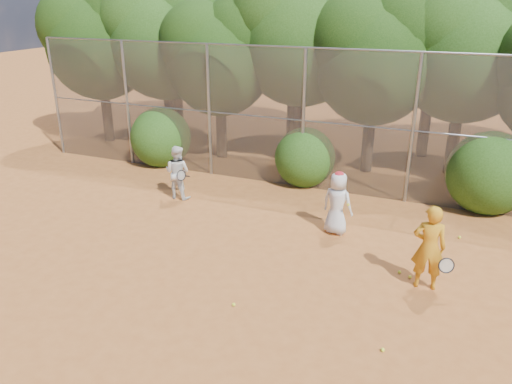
% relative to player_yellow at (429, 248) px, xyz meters
% --- Properties ---
extents(ground, '(80.00, 80.00, 0.00)m').
position_rel_player_yellow_xyz_m(ground, '(-2.89, -1.68, -0.86)').
color(ground, '#A15724').
rests_on(ground, ground).
extents(fence_back, '(20.05, 0.09, 4.03)m').
position_rel_player_yellow_xyz_m(fence_back, '(-3.01, 4.32, 1.20)').
color(fence_back, gray).
rests_on(fence_back, ground).
extents(tree_0, '(4.38, 3.81, 6.00)m').
position_rel_player_yellow_xyz_m(tree_0, '(-12.34, 6.36, 3.07)').
color(tree_0, black).
rests_on(tree_0, ground).
extents(tree_1, '(4.64, 4.03, 6.35)m').
position_rel_player_yellow_xyz_m(tree_1, '(-9.83, 6.86, 3.31)').
color(tree_1, black).
rests_on(tree_1, ground).
extents(tree_2, '(3.99, 3.47, 5.47)m').
position_rel_player_yellow_xyz_m(tree_2, '(-7.34, 6.16, 2.73)').
color(tree_2, black).
rests_on(tree_2, ground).
extents(tree_3, '(4.89, 4.26, 6.70)m').
position_rel_player_yellow_xyz_m(tree_3, '(-4.83, 7.16, 3.54)').
color(tree_3, black).
rests_on(tree_3, ground).
extents(tree_4, '(4.19, 3.64, 5.73)m').
position_rel_player_yellow_xyz_m(tree_4, '(-2.34, 6.56, 2.90)').
color(tree_4, black).
rests_on(tree_4, ground).
extents(tree_5, '(4.51, 3.92, 6.17)m').
position_rel_player_yellow_xyz_m(tree_5, '(0.16, 7.36, 3.19)').
color(tree_5, black).
rests_on(tree_5, ground).
extents(tree_9, '(4.83, 4.20, 6.62)m').
position_rel_player_yellow_xyz_m(tree_9, '(-10.83, 9.16, 3.48)').
color(tree_9, black).
rests_on(tree_9, ground).
extents(tree_10, '(5.15, 4.48, 7.06)m').
position_rel_player_yellow_xyz_m(tree_10, '(-5.83, 9.37, 3.77)').
color(tree_10, black).
rests_on(tree_10, ground).
extents(tree_11, '(4.64, 4.03, 6.35)m').
position_rel_player_yellow_xyz_m(tree_11, '(-0.83, 8.96, 3.31)').
color(tree_11, black).
rests_on(tree_11, ground).
extents(bush_0, '(2.00, 2.00, 2.00)m').
position_rel_player_yellow_xyz_m(bush_0, '(-8.89, 4.62, 0.14)').
color(bush_0, '#1F4511').
rests_on(bush_0, ground).
extents(bush_1, '(1.80, 1.80, 1.80)m').
position_rel_player_yellow_xyz_m(bush_1, '(-3.89, 4.62, 0.04)').
color(bush_1, '#1F4511').
rests_on(bush_1, ground).
extents(bush_2, '(2.20, 2.20, 2.20)m').
position_rel_player_yellow_xyz_m(bush_2, '(1.11, 4.62, 0.24)').
color(bush_2, '#1F4511').
rests_on(bush_2, ground).
extents(player_yellow, '(0.84, 0.53, 1.72)m').
position_rel_player_yellow_xyz_m(player_yellow, '(0.00, 0.00, 0.00)').
color(player_yellow, orange).
rests_on(player_yellow, ground).
extents(player_teen, '(0.83, 0.63, 1.55)m').
position_rel_player_yellow_xyz_m(player_teen, '(-2.18, 1.69, -0.09)').
color(player_teen, silver).
rests_on(player_teen, ground).
extents(player_white, '(0.84, 0.69, 1.51)m').
position_rel_player_yellow_xyz_m(player_white, '(-6.81, 2.17, -0.10)').
color(player_white, silver).
rests_on(player_white, ground).
extents(ball_0, '(0.07, 0.07, 0.07)m').
position_rel_player_yellow_xyz_m(ball_0, '(-0.50, 0.32, -0.82)').
color(ball_0, yellow).
rests_on(ball_0, ground).
extents(ball_1, '(0.07, 0.07, 0.07)m').
position_rel_player_yellow_xyz_m(ball_1, '(-0.28, 0.21, -0.82)').
color(ball_1, yellow).
rests_on(ball_1, ground).
extents(ball_2, '(0.07, 0.07, 0.07)m').
position_rel_player_yellow_xyz_m(ball_2, '(-0.43, -2.26, -0.82)').
color(ball_2, yellow).
rests_on(ball_2, ground).
extents(ball_4, '(0.07, 0.07, 0.07)m').
position_rel_player_yellow_xyz_m(ball_4, '(-3.16, -2.03, -0.82)').
color(ball_4, yellow).
rests_on(ball_4, ground).
extents(ball_5, '(0.07, 0.07, 0.07)m').
position_rel_player_yellow_xyz_m(ball_5, '(0.58, 2.47, -0.82)').
color(ball_5, yellow).
rests_on(ball_5, ground).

